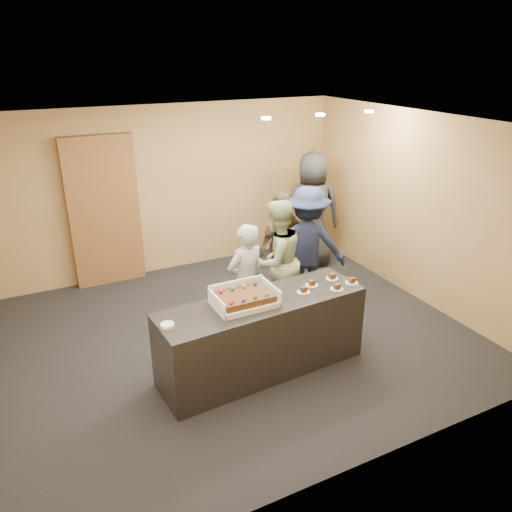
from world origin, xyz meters
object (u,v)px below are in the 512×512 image
at_px(cake_box, 244,300).
at_px(person_navy_man, 307,245).
at_px(plate_stack, 167,325).
at_px(person_sage_man, 276,261).
at_px(serving_counter, 262,336).
at_px(sheet_cake, 245,297).
at_px(person_brown_extra, 282,244).
at_px(storage_cabinet, 104,212).
at_px(person_server_grey, 246,281).
at_px(person_dark_suit, 312,210).

relative_size(cake_box, person_navy_man, 0.39).
distance_m(plate_stack, person_sage_man, 2.14).
xyz_separation_m(serving_counter, person_navy_man, (1.39, 1.29, 0.41)).
xyz_separation_m(sheet_cake, person_brown_extra, (1.38, 1.63, -0.20)).
relative_size(serving_counter, storage_cabinet, 1.03).
xyz_separation_m(serving_counter, person_sage_man, (0.73, 1.01, 0.39)).
distance_m(serving_counter, storage_cabinet, 3.46).
relative_size(storage_cabinet, person_server_grey, 1.53).
bearing_deg(cake_box, storage_cabinet, 104.86).
height_order(serving_counter, person_navy_man, person_navy_man).
relative_size(storage_cabinet, plate_stack, 16.45).
relative_size(plate_stack, person_dark_suit, 0.07).
relative_size(person_navy_man, person_dark_suit, 0.88).
height_order(sheet_cake, person_sage_man, person_sage_man).
xyz_separation_m(plate_stack, person_dark_suit, (3.27, 2.45, 0.06)).
relative_size(serving_counter, person_sage_man, 1.42).
height_order(storage_cabinet, cake_box, storage_cabinet).
xyz_separation_m(serving_counter, cake_box, (-0.21, 0.02, 0.50)).
bearing_deg(person_brown_extra, storage_cabinet, -54.40).
distance_m(person_brown_extra, person_dark_suit, 1.26).
height_order(serving_counter, storage_cabinet, storage_cabinet).
height_order(storage_cabinet, person_navy_man, storage_cabinet).
xyz_separation_m(person_sage_man, person_dark_suit, (1.43, 1.37, 0.13)).
distance_m(cake_box, person_dark_suit, 3.35).
bearing_deg(storage_cabinet, cake_box, -75.14).
bearing_deg(person_server_grey, person_sage_man, -171.16).
bearing_deg(person_sage_man, person_dark_suit, -148.63).
xyz_separation_m(person_sage_man, person_brown_extra, (0.44, 0.62, -0.05)).
bearing_deg(person_dark_suit, serving_counter, 70.03).
bearing_deg(person_sage_man, sheet_cake, 34.45).
height_order(sheet_cake, person_brown_extra, person_brown_extra).
xyz_separation_m(serving_counter, person_server_grey, (0.18, 0.80, 0.31)).
bearing_deg(storage_cabinet, person_navy_man, -38.07).
xyz_separation_m(serving_counter, storage_cabinet, (-1.06, 3.21, 0.71)).
distance_m(person_server_grey, person_navy_man, 1.31).
bearing_deg(cake_box, plate_stack, -174.03).
distance_m(cake_box, person_navy_man, 2.05).
relative_size(cake_box, sheet_cake, 1.17).
bearing_deg(person_dark_suit, person_navy_man, 77.01).
bearing_deg(serving_counter, plate_stack, 179.84).
bearing_deg(sheet_cake, storage_cabinet, 104.74).
bearing_deg(plate_stack, cake_box, 5.97).
height_order(plate_stack, person_brown_extra, person_brown_extra).
relative_size(serving_counter, person_dark_suit, 1.23).
bearing_deg(person_sage_man, plate_stack, 18.02).
relative_size(serving_counter, sheet_cake, 4.18).
height_order(storage_cabinet, sheet_cake, storage_cabinet).
height_order(plate_stack, person_server_grey, person_server_grey).
distance_m(plate_stack, person_dark_suit, 4.09).
distance_m(serving_counter, cake_box, 0.54).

